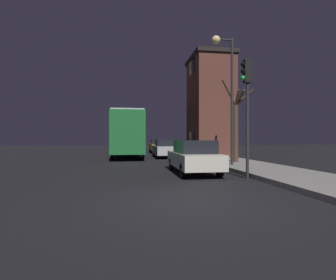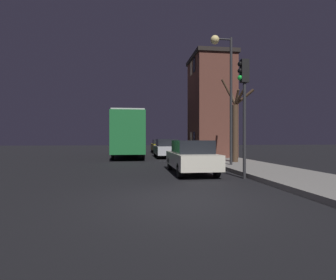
{
  "view_description": "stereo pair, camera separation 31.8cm",
  "coord_description": "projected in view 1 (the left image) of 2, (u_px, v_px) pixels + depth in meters",
  "views": [
    {
      "loc": [
        -1.53,
        -6.43,
        1.55
      ],
      "look_at": [
        1.09,
        11.13,
        1.49
      ],
      "focal_mm": 28.0,
      "sensor_mm": 36.0,
      "label": 1
    },
    {
      "loc": [
        -1.22,
        -6.48,
        1.55
      ],
      "look_at": [
        1.09,
        11.13,
        1.49
      ],
      "focal_mm": 28.0,
      "sensor_mm": 36.0,
      "label": 2
    }
  ],
  "objects": [
    {
      "name": "traffic_light",
      "position": [
        247.0,
        94.0,
        10.3
      ],
      "size": [
        0.43,
        0.24,
        4.67
      ],
      "color": "#28282B",
      "rests_on": "ground"
    },
    {
      "name": "car_far_lane",
      "position": [
        158.0,
        146.0,
        29.57
      ],
      "size": [
        1.75,
        4.44,
        1.49
      ],
      "color": "olive",
      "rests_on": "ground"
    },
    {
      "name": "car_near_lane",
      "position": [
        193.0,
        156.0,
        11.9
      ],
      "size": [
        1.71,
        4.39,
        1.5
      ],
      "color": "beige",
      "rests_on": "ground"
    },
    {
      "name": "streetlamp",
      "position": [
        225.0,
        74.0,
        14.02
      ],
      "size": [
        1.2,
        0.46,
        6.89
      ],
      "color": "#28282B",
      "rests_on": "sidewalk"
    },
    {
      "name": "brick_building",
      "position": [
        210.0,
        106.0,
        21.16
      ],
      "size": [
        3.2,
        4.39,
        8.06
      ],
      "color": "brown",
      "rests_on": "sidewalk"
    },
    {
      "name": "bare_tree",
      "position": [
        236.0,
        125.0,
        15.78
      ],
      "size": [
        1.91,
        1.89,
        4.91
      ],
      "color": "#473323",
      "rests_on": "sidewalk"
    },
    {
      "name": "ground_plane",
      "position": [
        190.0,
        201.0,
        6.59
      ],
      "size": [
        120.0,
        120.0,
        0.0
      ],
      "primitive_type": "plane",
      "color": "black"
    },
    {
      "name": "bus",
      "position": [
        128.0,
        132.0,
        22.91
      ],
      "size": [
        2.48,
        10.36,
        3.71
      ],
      "color": "#1E6B33",
      "rests_on": "ground"
    },
    {
      "name": "car_mid_lane",
      "position": [
        165.0,
        148.0,
        22.05
      ],
      "size": [
        1.83,
        4.69,
        1.56
      ],
      "color": "#B7BABF",
      "rests_on": "ground"
    }
  ]
}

